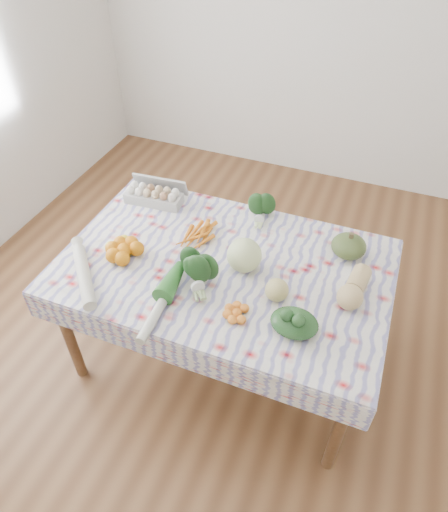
% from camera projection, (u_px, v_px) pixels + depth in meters
% --- Properties ---
extents(ground, '(4.50, 4.50, 0.00)m').
position_uv_depth(ground, '(224.00, 353.00, 2.83)').
color(ground, brown).
rests_on(ground, ground).
extents(wall_back, '(4.00, 0.04, 2.80)m').
position_uv_depth(wall_back, '(333.00, 11.00, 3.43)').
color(wall_back, white).
rests_on(wall_back, ground).
extents(dining_table, '(1.60, 1.00, 0.75)m').
position_uv_depth(dining_table, '(224.00, 276.00, 2.37)').
color(dining_table, brown).
rests_on(dining_table, ground).
extents(tablecloth, '(1.66, 1.06, 0.01)m').
position_uv_depth(tablecloth, '(224.00, 265.00, 2.32)').
color(tablecloth, silver).
rests_on(tablecloth, dining_table).
extents(egg_carton, '(0.35, 0.16, 0.09)m').
position_uv_depth(egg_carton, '(154.00, 196.00, 2.68)').
color(egg_carton, '#AAA9A5').
rests_on(egg_carton, tablecloth).
extents(carrot_bunch, '(0.27, 0.25, 0.04)m').
position_uv_depth(carrot_bunch, '(197.00, 235.00, 2.46)').
color(carrot_bunch, orange).
rests_on(carrot_bunch, tablecloth).
extents(kale_bunch, '(0.18, 0.16, 0.13)m').
position_uv_depth(kale_bunch, '(260.00, 210.00, 2.55)').
color(kale_bunch, '#183C15').
rests_on(kale_bunch, tablecloth).
extents(kabocha_squash, '(0.23, 0.23, 0.12)m').
position_uv_depth(kabocha_squash, '(349.00, 246.00, 2.33)').
color(kabocha_squash, '#445627').
rests_on(kabocha_squash, tablecloth).
extents(cabbage, '(0.22, 0.22, 0.17)m').
position_uv_depth(cabbage, '(244.00, 255.00, 2.24)').
color(cabbage, beige).
rests_on(cabbage, tablecloth).
extents(butternut_squash, '(0.16, 0.28, 0.12)m').
position_uv_depth(butternut_squash, '(355.00, 286.00, 2.12)').
color(butternut_squash, tan).
rests_on(butternut_squash, tablecloth).
extents(orange_cluster, '(0.31, 0.31, 0.08)m').
position_uv_depth(orange_cluster, '(124.00, 250.00, 2.34)').
color(orange_cluster, orange).
rests_on(orange_cluster, tablecloth).
extents(broccoli, '(0.23, 0.23, 0.12)m').
position_uv_depth(broccoli, '(195.00, 276.00, 2.17)').
color(broccoli, '#1C441A').
rests_on(broccoli, tablecloth).
extents(mandarin_cluster, '(0.17, 0.17, 0.05)m').
position_uv_depth(mandarin_cluster, '(237.00, 312.00, 2.05)').
color(mandarin_cluster, orange).
rests_on(mandarin_cluster, tablecloth).
extents(grapefruit, '(0.14, 0.14, 0.11)m').
position_uv_depth(grapefruit, '(277.00, 290.00, 2.11)').
color(grapefruit, '#CABB6C').
rests_on(grapefruit, tablecloth).
extents(spinach_bag, '(0.26, 0.24, 0.09)m').
position_uv_depth(spinach_bag, '(294.00, 323.00, 1.98)').
color(spinach_bag, '#183617').
rests_on(spinach_bag, tablecloth).
extents(daikon, '(0.34, 0.37, 0.06)m').
position_uv_depth(daikon, '(84.00, 276.00, 2.21)').
color(daikon, beige).
rests_on(daikon, tablecloth).
extents(leek, '(0.08, 0.46, 0.05)m').
position_uv_depth(leek, '(162.00, 303.00, 2.09)').
color(leek, beige).
rests_on(leek, tablecloth).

